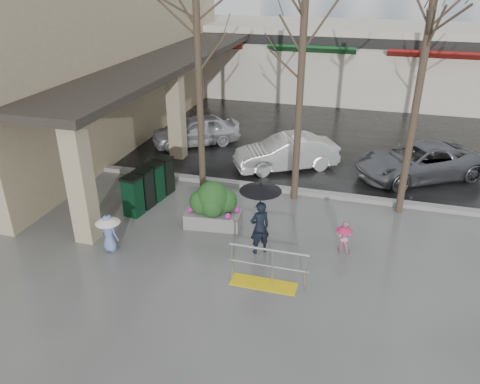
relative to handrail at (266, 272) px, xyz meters
The scene contains 20 objects.
ground 1.85m from the handrail, 138.58° to the left, with size 120.00×120.00×0.00m, color #51514F.
street_asphalt 23.24m from the handrail, 93.36° to the left, with size 120.00×36.00×0.01m, color black.
curb 5.38m from the handrail, 104.66° to the left, with size 120.00×0.30×0.15m, color gray.
near_building 14.32m from the handrail, 138.39° to the left, with size 6.00×18.00×8.00m, color tan.
canopy_slab 11.54m from the handrail, 123.81° to the left, with size 2.80×18.00×0.25m, color #2D2823.
pillar_front 5.48m from the handrail, behind, with size 0.55×0.55×3.50m, color tan.
pillar_back 9.02m from the handrail, 126.15° to the left, with size 0.55×0.55×3.50m, color tan.
storefront_row 19.25m from the handrail, 88.07° to the left, with size 34.00×6.74×4.00m.
handrail is the anchor object (origin of this frame).
tree_west 7.52m from the handrail, 124.99° to the left, with size 3.20×3.20×6.80m.
tree_midwest 6.83m from the handrail, 91.91° to the left, with size 3.20×3.20×7.00m.
tree_mideast 7.28m from the handrail, 56.81° to the left, with size 3.20×3.20×6.50m.
woman 1.68m from the handrail, 110.27° to the left, with size 1.09×1.09×2.05m.
child_pink 2.61m from the handrail, 50.99° to the left, with size 0.48×0.44×0.89m.
child_blue 4.38m from the handrail, behind, with size 0.66×0.66×1.08m.
planter 3.21m from the handrail, 131.95° to the left, with size 1.68×0.99×1.40m.
news_boxes 5.59m from the handrail, 144.97° to the left, with size 0.84×2.31×1.26m.
car_a 10.14m from the handrail, 120.20° to the left, with size 1.49×3.70×1.26m, color silver.
car_b 7.30m from the handrail, 97.21° to the left, with size 1.33×3.82×1.26m, color white.
car_c 8.58m from the handrail, 63.68° to the left, with size 2.09×4.53×1.26m, color slate.
Camera 1 is at (3.26, -10.17, 6.93)m, focal length 35.00 mm.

